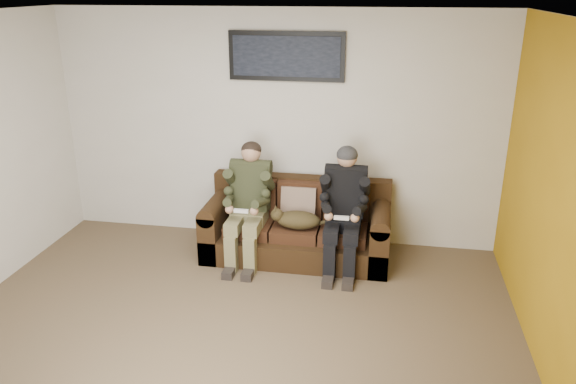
% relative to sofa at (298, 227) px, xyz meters
% --- Properties ---
extents(floor, '(5.00, 5.00, 0.00)m').
position_rel_sofa_xyz_m(floor, '(-0.33, -1.82, -0.31)').
color(floor, brown).
rests_on(floor, ground).
extents(ceiling, '(5.00, 5.00, 0.00)m').
position_rel_sofa_xyz_m(ceiling, '(-0.33, -1.82, 2.29)').
color(ceiling, silver).
rests_on(ceiling, ground).
extents(wall_back, '(5.00, 0.00, 5.00)m').
position_rel_sofa_xyz_m(wall_back, '(-0.33, 0.43, 0.99)').
color(wall_back, beige).
rests_on(wall_back, ground).
extents(wall_right, '(0.00, 4.50, 4.50)m').
position_rel_sofa_xyz_m(wall_right, '(2.17, -1.82, 0.99)').
color(wall_right, beige).
rests_on(wall_right, ground).
extents(accent_wall_right, '(0.00, 4.50, 4.50)m').
position_rel_sofa_xyz_m(accent_wall_right, '(2.16, -1.82, 0.99)').
color(accent_wall_right, '#A97910').
rests_on(accent_wall_right, ground).
extents(sofa, '(1.99, 0.86, 0.81)m').
position_rel_sofa_xyz_m(sofa, '(0.00, 0.00, 0.00)').
color(sofa, black).
rests_on(sofa, ground).
extents(throw_pillow, '(0.38, 0.18, 0.38)m').
position_rel_sofa_xyz_m(throw_pillow, '(0.00, 0.04, 0.27)').
color(throw_pillow, '#896C59').
rests_on(throw_pillow, sofa).
extents(throw_blanket, '(0.41, 0.20, 0.07)m').
position_rel_sofa_xyz_m(throw_blanket, '(-0.60, 0.25, 0.51)').
color(throw_blanket, tan).
rests_on(throw_blanket, sofa).
extents(person_left, '(0.51, 0.87, 1.25)m').
position_rel_sofa_xyz_m(person_left, '(-0.51, -0.17, 0.39)').
color(person_left, olive).
rests_on(person_left, sofa).
extents(person_right, '(0.51, 0.86, 1.26)m').
position_rel_sofa_xyz_m(person_right, '(0.51, -0.16, 0.39)').
color(person_right, black).
rests_on(person_right, sofa).
extents(cat, '(0.66, 0.26, 0.24)m').
position_rel_sofa_xyz_m(cat, '(0.02, -0.22, 0.19)').
color(cat, '#4E3F1E').
rests_on(cat, sofa).
extents(framed_poster, '(1.25, 0.05, 0.52)m').
position_rel_sofa_xyz_m(framed_poster, '(-0.20, 0.40, 1.79)').
color(framed_poster, black).
rests_on(framed_poster, wall_back).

